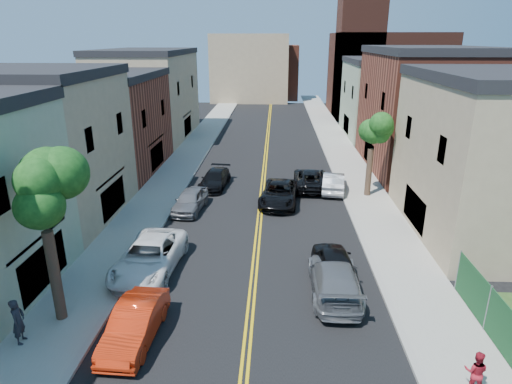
# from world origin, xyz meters

# --- Properties ---
(sidewalk_left) EXTENTS (3.20, 100.00, 0.15)m
(sidewalk_left) POSITION_xyz_m (-7.90, 40.00, 0.07)
(sidewalk_left) COLOR gray
(sidewalk_left) RESTS_ON ground
(sidewalk_right) EXTENTS (3.20, 100.00, 0.15)m
(sidewalk_right) POSITION_xyz_m (7.90, 40.00, 0.07)
(sidewalk_right) COLOR gray
(sidewalk_right) RESTS_ON ground
(curb_left) EXTENTS (0.30, 100.00, 0.15)m
(curb_left) POSITION_xyz_m (-6.15, 40.00, 0.07)
(curb_left) COLOR gray
(curb_left) RESTS_ON ground
(curb_right) EXTENTS (0.30, 100.00, 0.15)m
(curb_right) POSITION_xyz_m (6.15, 40.00, 0.07)
(curb_right) COLOR gray
(curb_right) RESTS_ON ground
(bldg_left_tan_near) EXTENTS (9.00, 10.00, 9.00)m
(bldg_left_tan_near) POSITION_xyz_m (-14.00, 25.00, 4.50)
(bldg_left_tan_near) COLOR #998466
(bldg_left_tan_near) RESTS_ON ground
(bldg_left_brick) EXTENTS (9.00, 12.00, 8.00)m
(bldg_left_brick) POSITION_xyz_m (-14.00, 36.00, 4.00)
(bldg_left_brick) COLOR brown
(bldg_left_brick) RESTS_ON ground
(bldg_left_tan_far) EXTENTS (9.00, 16.00, 9.50)m
(bldg_left_tan_far) POSITION_xyz_m (-14.00, 50.00, 4.75)
(bldg_left_tan_far) COLOR #998466
(bldg_left_tan_far) RESTS_ON ground
(bldg_right_tan) EXTENTS (9.00, 12.00, 9.00)m
(bldg_right_tan) POSITION_xyz_m (14.00, 24.00, 4.50)
(bldg_right_tan) COLOR #998466
(bldg_right_tan) RESTS_ON ground
(bldg_right_brick) EXTENTS (9.00, 14.00, 10.00)m
(bldg_right_brick) POSITION_xyz_m (14.00, 38.00, 5.00)
(bldg_right_brick) COLOR brown
(bldg_right_brick) RESTS_ON ground
(bldg_right_palegrn) EXTENTS (9.00, 12.00, 8.50)m
(bldg_right_palegrn) POSITION_xyz_m (14.00, 52.00, 4.25)
(bldg_right_palegrn) COLOR gray
(bldg_right_palegrn) RESTS_ON ground
(church) EXTENTS (16.20, 14.20, 22.60)m
(church) POSITION_xyz_m (16.33, 67.07, 7.24)
(church) COLOR #4C2319
(church) RESTS_ON ground
(backdrop_left) EXTENTS (14.00, 8.00, 12.00)m
(backdrop_left) POSITION_xyz_m (-4.00, 82.00, 6.00)
(backdrop_left) COLOR #998466
(backdrop_left) RESTS_ON ground
(backdrop_center) EXTENTS (10.00, 8.00, 10.00)m
(backdrop_center) POSITION_xyz_m (0.00, 86.00, 5.00)
(backdrop_center) COLOR brown
(backdrop_center) RESTS_ON ground
(tree_left_mid) EXTENTS (5.20, 5.20, 9.29)m
(tree_left_mid) POSITION_xyz_m (-7.88, 14.01, 6.58)
(tree_left_mid) COLOR #35281A
(tree_left_mid) RESTS_ON sidewalk_left
(tree_right_far) EXTENTS (4.40, 4.40, 8.03)m
(tree_right_far) POSITION_xyz_m (7.92, 30.01, 5.76)
(tree_right_far) COLOR #35281A
(tree_right_far) RESTS_ON sidewalk_right
(red_sedan) EXTENTS (1.77, 4.54, 1.47)m
(red_sedan) POSITION_xyz_m (-4.39, 12.90, 0.74)
(red_sedan) COLOR red
(red_sedan) RESTS_ON ground
(white_pickup) EXTENTS (3.09, 6.09, 1.65)m
(white_pickup) POSITION_xyz_m (-5.30, 18.24, 0.82)
(white_pickup) COLOR white
(white_pickup) RESTS_ON ground
(grey_car_left) EXTENTS (2.20, 4.51, 1.48)m
(grey_car_left) POSITION_xyz_m (-4.82, 26.58, 0.74)
(grey_car_left) COLOR slate
(grey_car_left) RESTS_ON ground
(black_car_left) EXTENTS (2.37, 4.85, 1.36)m
(black_car_left) POSITION_xyz_m (-3.80, 31.64, 0.68)
(black_car_left) COLOR black
(black_car_left) RESTS_ON ground
(grey_car_right) EXTENTS (2.29, 5.51, 1.59)m
(grey_car_right) POSITION_xyz_m (3.80, 16.59, 0.80)
(grey_car_right) COLOR #5A5C61
(grey_car_right) RESTS_ON ground
(black_car_right) EXTENTS (2.06, 4.65, 1.55)m
(black_car_right) POSITION_xyz_m (3.97, 18.14, 0.78)
(black_car_right) COLOR black
(black_car_right) RESTS_ON ground
(silver_car_right) EXTENTS (2.20, 4.73, 1.50)m
(silver_car_right) POSITION_xyz_m (5.50, 31.09, 0.75)
(silver_car_right) COLOR #B8BAC0
(silver_car_right) RESTS_ON ground
(dark_car_right_far) EXTENTS (2.62, 5.55, 1.53)m
(dark_car_right_far) POSITION_xyz_m (3.80, 31.80, 0.77)
(dark_car_right_far) COLOR black
(dark_car_right_far) RESTS_ON ground
(black_suv_lane) EXTENTS (3.17, 5.77, 1.53)m
(black_suv_lane) POSITION_xyz_m (1.33, 28.26, 0.77)
(black_suv_lane) COLOR black
(black_suv_lane) RESTS_ON ground
(pedestrian_left) EXTENTS (0.52, 0.72, 1.86)m
(pedestrian_left) POSITION_xyz_m (-8.70, 12.39, 1.08)
(pedestrian_left) COLOR #232229
(pedestrian_left) RESTS_ON sidewalk_left
(pedestrian_right) EXTENTS (0.91, 0.83, 1.52)m
(pedestrian_right) POSITION_xyz_m (7.68, 10.67, 0.91)
(pedestrian_right) COLOR maroon
(pedestrian_right) RESTS_ON sidewalk_right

